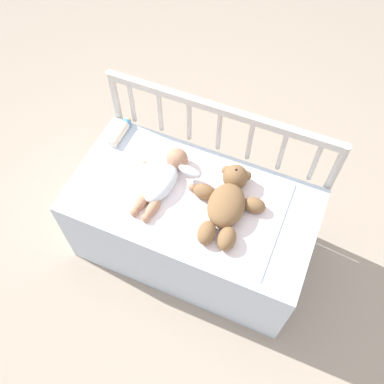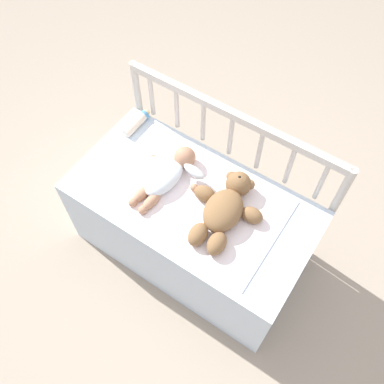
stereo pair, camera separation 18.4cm
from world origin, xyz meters
TOP-DOWN VIEW (x-y plane):
  - ground_plane at (0.00, 0.00)m, footprint 12.00×12.00m
  - crib_mattress at (0.00, 0.00)m, footprint 1.11×0.58m
  - crib_rail at (0.00, 0.31)m, footprint 1.11×0.04m
  - blanket at (0.00, -0.00)m, footprint 0.81×0.50m
  - teddy_bear at (0.16, 0.02)m, footprint 0.33×0.41m
  - baby at (-0.15, 0.02)m, footprint 0.30×0.39m
  - baby_bottle at (-0.46, 0.21)m, footprint 0.05×0.18m

SIDE VIEW (x-z plane):
  - ground_plane at x=0.00m, z-range 0.00..0.00m
  - crib_mattress at x=0.00m, z-range 0.00..0.50m
  - blanket at x=0.00m, z-range 0.50..0.50m
  - baby_bottle at x=-0.46m, z-range 0.50..0.55m
  - baby at x=-0.15m, z-range 0.49..0.59m
  - teddy_bear at x=0.16m, z-range 0.49..0.61m
  - crib_rail at x=0.00m, z-range 0.16..0.94m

